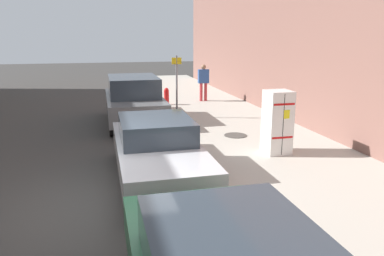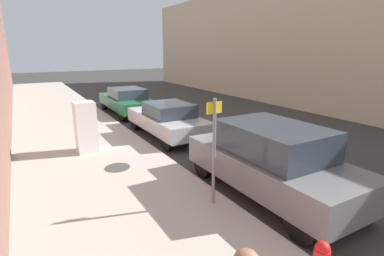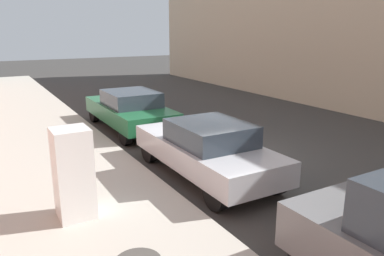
% 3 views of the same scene
% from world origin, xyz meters
% --- Properties ---
extents(ground_plane, '(80.00, 80.00, 0.00)m').
position_xyz_m(ground_plane, '(0.00, 0.00, 0.00)').
color(ground_plane, '#383533').
extents(sidewalk_slab, '(4.28, 44.00, 0.16)m').
position_xyz_m(sidewalk_slab, '(-4.56, 0.00, 0.08)').
color(sidewalk_slab, '#B2ADA0').
rests_on(sidewalk_slab, ground).
extents(discarded_refrigerator, '(0.63, 0.66, 1.66)m').
position_xyz_m(discarded_refrigerator, '(-4.50, -1.81, 0.99)').
color(discarded_refrigerator, white).
rests_on(discarded_refrigerator, sidewalk_slab).
extents(manhole_cover, '(0.70, 0.70, 0.02)m').
position_xyz_m(manhole_cover, '(-4.06, -3.70, 0.17)').
color(manhole_cover, '#47443F').
rests_on(manhole_cover, sidewalk_slab).
extents(street_sign_post, '(0.36, 0.07, 2.32)m').
position_xyz_m(street_sign_post, '(-2.82, -6.73, 1.47)').
color(street_sign_post, slate).
rests_on(street_sign_post, sidewalk_slab).
extents(fire_hydrant, '(0.22, 0.22, 0.76)m').
position_xyz_m(fire_hydrant, '(-2.91, -9.50, 0.55)').
color(fire_hydrant, red).
rests_on(fire_hydrant, sidewalk_slab).
extents(pedestrian_walking_far, '(0.50, 0.23, 1.71)m').
position_xyz_m(pedestrian_walking_far, '(-4.78, -10.09, 1.15)').
color(pedestrian_walking_far, '#B73338').
rests_on(pedestrian_walking_far, sidewalk_slab).
extents(parked_suv_gray, '(1.96, 4.53, 1.74)m').
position_xyz_m(parked_suv_gray, '(-1.23, -6.83, 0.89)').
color(parked_suv_gray, slate).
rests_on(parked_suv_gray, ground).
extents(parked_sedan_silver, '(1.78, 4.44, 1.39)m').
position_xyz_m(parked_sedan_silver, '(-1.23, -1.06, 0.72)').
color(parked_sedan_silver, silver).
rests_on(parked_sedan_silver, ground).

